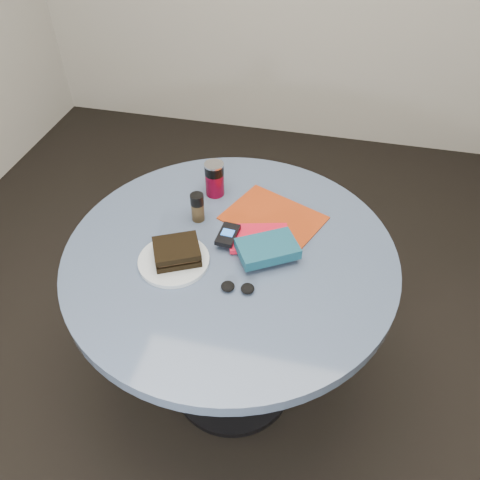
% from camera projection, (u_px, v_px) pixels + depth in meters
% --- Properties ---
extents(ground, '(4.00, 4.00, 0.00)m').
position_uv_depth(ground, '(233.00, 380.00, 1.92)').
color(ground, black).
rests_on(ground, ground).
extents(table, '(1.00, 1.00, 0.75)m').
position_uv_depth(table, '(231.00, 286.00, 1.51)').
color(table, black).
rests_on(table, ground).
extents(plate, '(0.27, 0.27, 0.01)m').
position_uv_depth(plate, '(174.00, 261.00, 1.36)').
color(plate, silver).
rests_on(plate, table).
extents(sandwich, '(0.16, 0.16, 0.05)m').
position_uv_depth(sandwich, '(177.00, 252.00, 1.35)').
color(sandwich, black).
rests_on(sandwich, plate).
extents(soda_can, '(0.08, 0.08, 0.12)m').
position_uv_depth(soda_can, '(215.00, 179.00, 1.56)').
color(soda_can, maroon).
rests_on(soda_can, table).
extents(pepper_grinder, '(0.05, 0.05, 0.10)m').
position_uv_depth(pepper_grinder, '(198.00, 207.00, 1.47)').
color(pepper_grinder, '#3E301A').
rests_on(pepper_grinder, table).
extents(magazine, '(0.36, 0.32, 0.01)m').
position_uv_depth(magazine, '(273.00, 218.00, 1.51)').
color(magazine, '#96300D').
rests_on(magazine, table).
extents(red_book, '(0.20, 0.16, 0.02)m').
position_uv_depth(red_book, '(259.00, 238.00, 1.42)').
color(red_book, red).
rests_on(red_book, magazine).
extents(novel, '(0.20, 0.18, 0.03)m').
position_uv_depth(novel, '(267.00, 249.00, 1.36)').
color(novel, navy).
rests_on(novel, red_book).
extents(mp3_player, '(0.06, 0.10, 0.02)m').
position_uv_depth(mp3_player, '(228.00, 235.00, 1.41)').
color(mp3_player, black).
rests_on(mp3_player, red_book).
extents(headphones, '(0.10, 0.05, 0.02)m').
position_uv_depth(headphones, '(238.00, 287.00, 1.28)').
color(headphones, black).
rests_on(headphones, table).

